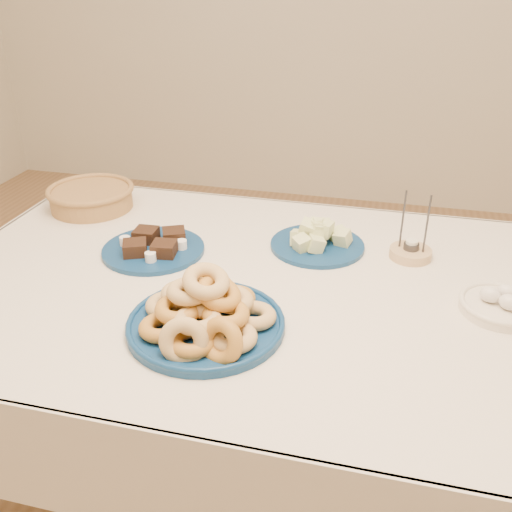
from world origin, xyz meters
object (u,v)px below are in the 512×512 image
melon_plate (318,239)px  brownie_plate (154,247)px  donut_platter (205,315)px  dining_table (261,316)px  egg_bowl (500,305)px  candle_holder (411,252)px  wicker_basket (91,197)px

melon_plate → brownie_plate: bearing=-162.2°
donut_platter → brownie_plate: size_ratio=1.07×
dining_table → egg_bowl: size_ratio=7.14×
donut_platter → candle_holder: bearing=47.0°
melon_plate → candle_holder: candle_holder is taller
egg_bowl → dining_table: bearing=-180.0°
melon_plate → brownie_plate: melon_plate is taller
wicker_basket → egg_bowl: size_ratio=1.41×
donut_platter → melon_plate: bearing=69.1°
donut_platter → brownie_plate: bearing=128.8°
melon_plate → egg_bowl: bearing=-26.3°
brownie_plate → dining_table: bearing=-14.9°
dining_table → brownie_plate: brownie_plate is taller
brownie_plate → donut_platter: bearing=-51.2°
dining_table → egg_bowl: egg_bowl is taller
dining_table → melon_plate: 0.29m
wicker_basket → egg_bowl: bearing=-15.2°
dining_table → wicker_basket: bearing=152.9°
wicker_basket → dining_table: bearing=-27.1°
wicker_basket → brownie_plate: bearing=-37.3°
donut_platter → egg_bowl: size_ratio=1.62×
egg_bowl → candle_holder: bearing=132.0°
dining_table → brownie_plate: 0.36m
brownie_plate → wicker_basket: wicker_basket is taller
melon_plate → candle_holder: 0.26m
melon_plate → egg_bowl: size_ratio=1.28×
melon_plate → candle_holder: bearing=-0.0°
candle_holder → dining_table: bearing=-148.2°
donut_platter → wicker_basket: 0.82m
melon_plate → brownie_plate: size_ratio=0.85×
dining_table → brownie_plate: bearing=165.1°
candle_holder → wicker_basket: bearing=174.1°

